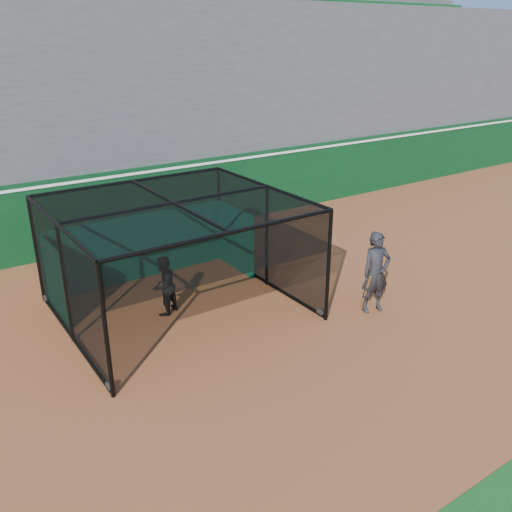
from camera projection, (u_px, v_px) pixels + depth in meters
ground at (284, 346)px, 12.32m from camera, size 120.00×120.00×0.00m
outfield_wall at (133, 203)px, 18.33m from camera, size 50.00×0.50×2.50m
grandstand at (86, 96)px, 20.02m from camera, size 50.00×7.85×8.95m
batting_cage at (177, 258)px, 13.44m from camera, size 5.58×5.17×2.85m
batter at (164, 286)px, 13.49m from camera, size 0.93×0.86×1.54m
on_deck_player at (376, 273)px, 13.53m from camera, size 0.86×0.67×2.11m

